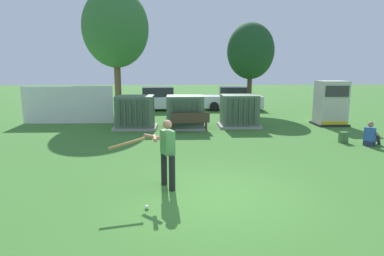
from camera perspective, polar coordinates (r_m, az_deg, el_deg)
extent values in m
plane|color=#3D752D|center=(8.01, 4.47, -11.68)|extent=(96.00, 96.00, 0.00)
cube|color=white|center=(18.95, -20.64, 3.75)|extent=(4.80, 0.12, 2.00)
cube|color=#9E9B93|center=(16.68, -9.68, 0.17)|extent=(2.10, 1.70, 0.12)
cube|color=#567056|center=(16.56, -9.77, 2.93)|extent=(1.80, 1.40, 1.50)
cube|color=#495F49|center=(15.91, -12.40, 2.53)|extent=(0.06, 0.12, 1.27)
cube|color=#495F49|center=(15.87, -11.49, 2.54)|extent=(0.06, 0.12, 1.27)
cube|color=#495F49|center=(15.83, -10.58, 2.56)|extent=(0.06, 0.12, 1.27)
cube|color=#495F49|center=(15.80, -9.66, 2.57)|extent=(0.06, 0.12, 1.27)
cube|color=#495F49|center=(15.77, -8.74, 2.58)|extent=(0.06, 0.12, 1.27)
cube|color=#495F49|center=(15.74, -7.82, 2.59)|extent=(0.06, 0.12, 1.27)
cube|color=#9E9B93|center=(16.48, -1.18, 0.19)|extent=(2.10, 1.70, 0.12)
cube|color=#567056|center=(16.35, -1.19, 2.99)|extent=(1.80, 1.40, 1.50)
cube|color=#495F49|center=(15.60, -3.49, 2.60)|extent=(0.06, 0.12, 1.27)
cube|color=#495F49|center=(15.60, -2.55, 2.61)|extent=(0.06, 0.12, 1.27)
cube|color=#495F49|center=(15.60, -1.61, 2.61)|extent=(0.06, 0.12, 1.27)
cube|color=#495F49|center=(15.60, -0.67, 2.62)|extent=(0.06, 0.12, 1.27)
cube|color=#495F49|center=(15.61, 0.26, 2.63)|extent=(0.06, 0.12, 1.27)
cube|color=#495F49|center=(15.62, 1.20, 2.63)|extent=(0.06, 0.12, 1.27)
cube|color=#9E9B93|center=(17.10, 8.07, 0.47)|extent=(2.10, 1.70, 0.12)
cube|color=#567056|center=(16.98, 8.14, 3.16)|extent=(1.80, 1.40, 1.50)
cube|color=#495F49|center=(16.13, 6.38, 2.82)|extent=(0.06, 0.12, 1.27)
cube|color=#495F49|center=(16.17, 7.28, 2.82)|extent=(0.06, 0.12, 1.27)
cube|color=#495F49|center=(16.21, 8.17, 2.81)|extent=(0.06, 0.12, 1.27)
cube|color=#495F49|center=(16.26, 9.05, 2.81)|extent=(0.06, 0.12, 1.27)
cube|color=#495F49|center=(16.31, 9.93, 2.81)|extent=(0.06, 0.12, 1.27)
cube|color=#495F49|center=(16.37, 10.81, 2.81)|extent=(0.06, 0.12, 1.27)
cube|color=#262626|center=(18.86, 22.59, 0.67)|extent=(1.60, 1.40, 0.10)
cube|color=beige|center=(18.71, 22.84, 4.14)|extent=(1.40, 1.20, 2.20)
cube|color=#383838|center=(18.10, 23.79, 5.81)|extent=(1.19, 0.04, 0.55)
cube|color=yellow|center=(18.28, 23.42, 0.79)|extent=(1.33, 0.04, 0.16)
cube|color=#4C3828|center=(15.59, -0.32, 1.05)|extent=(1.84, 0.63, 0.05)
cube|color=#4C3828|center=(15.37, -0.22, 1.84)|extent=(1.79, 0.27, 0.44)
cylinder|color=#4C3828|center=(15.66, -3.17, 0.20)|extent=(0.06, 0.06, 0.42)
cylinder|color=#4C3828|center=(15.90, 2.32, 0.36)|extent=(0.06, 0.06, 0.42)
cylinder|color=#4C3828|center=(15.39, -3.05, 0.01)|extent=(0.06, 0.06, 0.42)
cylinder|color=#4C3828|center=(15.63, 2.53, 0.18)|extent=(0.06, 0.06, 0.42)
cylinder|color=black|center=(8.21, -3.47, -7.84)|extent=(0.16, 0.16, 0.88)
cylinder|color=black|center=(8.62, -4.84, -6.94)|extent=(0.16, 0.16, 0.88)
cube|color=#4C8C4C|center=(8.22, -4.24, -2.46)|extent=(0.39, 0.47, 0.60)
sphere|color=#9E7051|center=(8.13, -4.28, 0.59)|extent=(0.23, 0.23, 0.23)
cylinder|color=#9E7051|center=(7.96, -6.44, -1.75)|extent=(0.16, 0.55, 0.09)
cylinder|color=#9E7051|center=(8.12, -6.93, -1.51)|extent=(0.45, 0.44, 0.09)
cylinder|color=#A5723F|center=(7.83, -11.29, -2.65)|extent=(0.79, 0.44, 0.21)
sphere|color=#A5723F|center=(7.95, -8.39, -1.81)|extent=(0.08, 0.08, 0.08)
sphere|color=white|center=(7.38, -7.81, -13.37)|extent=(0.09, 0.09, 0.09)
cube|color=#282D4C|center=(14.51, 28.20, -2.35)|extent=(0.37, 0.41, 0.20)
cube|color=#3359B2|center=(14.44, 28.32, -0.95)|extent=(0.37, 0.42, 0.52)
sphere|color=#9E7051|center=(14.38, 28.46, 0.57)|extent=(0.22, 0.22, 0.22)
cylinder|color=#282D4C|center=(14.73, 28.36, -1.71)|extent=(0.46, 0.33, 0.13)
cylinder|color=#282D4C|center=(14.92, 28.81, -1.59)|extent=(0.32, 0.24, 0.46)
cylinder|color=#282D4C|center=(14.63, 29.03, -1.85)|extent=(0.46, 0.33, 0.13)
cylinder|color=#282D4C|center=(14.82, 29.47, -1.72)|extent=(0.32, 0.24, 0.46)
cylinder|color=#9E7051|center=(14.75, 27.99, -0.88)|extent=(0.40, 0.27, 0.32)
cylinder|color=#9E7051|center=(14.53, 29.53, -1.18)|extent=(0.40, 0.27, 0.32)
cube|color=#4C723F|center=(14.64, 24.67, -1.47)|extent=(0.35, 0.25, 0.44)
cube|color=#3D5B33|center=(14.76, 24.36, -1.62)|extent=(0.23, 0.09, 0.22)
cylinder|color=brown|center=(21.78, -12.65, 6.71)|extent=(0.41, 0.41, 3.31)
ellipsoid|color=#387038|center=(21.87, -13.05, 16.47)|extent=(4.08, 4.08, 4.84)
cylinder|color=#4C3828|center=(22.44, 9.85, 5.85)|extent=(0.30, 0.30, 2.48)
ellipsoid|color=#1E4723|center=(22.39, 10.07, 12.94)|extent=(3.05, 3.05, 3.62)
cube|color=silver|center=(23.34, -6.33, 4.49)|extent=(4.38, 2.22, 0.80)
cube|color=#262B33|center=(23.29, -5.99, 6.26)|extent=(2.28, 1.82, 0.64)
cylinder|color=black|center=(22.49, -9.50, 3.51)|extent=(0.66, 0.30, 0.64)
cylinder|color=black|center=(24.18, -9.52, 4.00)|extent=(0.66, 0.30, 0.64)
cylinder|color=black|center=(22.64, -2.89, 3.69)|extent=(0.66, 0.30, 0.64)
cylinder|color=black|center=(24.32, -3.36, 4.16)|extent=(0.66, 0.30, 0.64)
cube|color=silver|center=(23.71, 6.93, 4.57)|extent=(4.29, 1.94, 0.80)
cube|color=#262B33|center=(23.66, 7.33, 6.30)|extent=(2.19, 1.68, 0.64)
cylinder|color=black|center=(22.80, 3.86, 3.73)|extent=(0.65, 0.26, 0.64)
cylinder|color=black|center=(24.48, 3.68, 4.20)|extent=(0.65, 0.26, 0.64)
cylinder|color=black|center=(23.07, 10.35, 3.66)|extent=(0.65, 0.26, 0.64)
cylinder|color=black|center=(24.74, 9.73, 4.14)|extent=(0.65, 0.26, 0.64)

